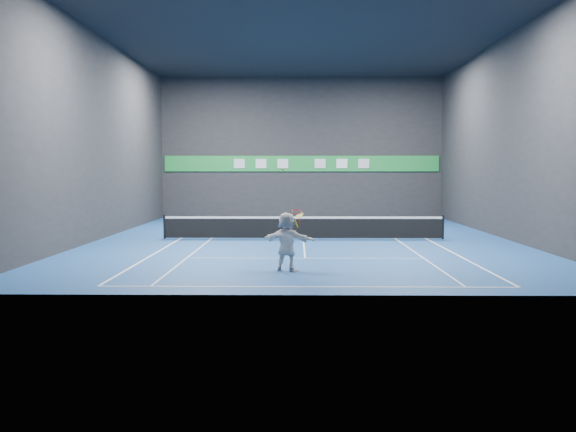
{
  "coord_description": "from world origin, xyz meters",
  "views": [
    {
      "loc": [
        -0.28,
        -28.41,
        3.01
      ],
      "look_at": [
        -0.59,
        -6.85,
        1.5
      ],
      "focal_mm": 40.0,
      "sensor_mm": 36.0,
      "label": 1
    }
  ],
  "objects_px": {
    "player": "(287,242)",
    "tennis_racket": "(297,214)",
    "tennis_ball": "(283,170)",
    "tennis_net": "(303,227)"
  },
  "relations": [
    {
      "from": "player",
      "to": "tennis_ball",
      "type": "height_order",
      "value": "tennis_ball"
    },
    {
      "from": "player",
      "to": "tennis_racket",
      "type": "distance_m",
      "value": 0.89
    },
    {
      "from": "tennis_ball",
      "to": "tennis_net",
      "type": "xyz_separation_m",
      "value": [
        0.71,
        9.21,
        -2.52
      ]
    },
    {
      "from": "tennis_ball",
      "to": "tennis_net",
      "type": "height_order",
      "value": "tennis_ball"
    },
    {
      "from": "tennis_net",
      "to": "tennis_racket",
      "type": "bearing_deg",
      "value": -91.76
    },
    {
      "from": "tennis_ball",
      "to": "tennis_net",
      "type": "distance_m",
      "value": 9.58
    },
    {
      "from": "player",
      "to": "tennis_racket",
      "type": "height_order",
      "value": "tennis_racket"
    },
    {
      "from": "tennis_racket",
      "to": "player",
      "type": "bearing_deg",
      "value": -171.08
    },
    {
      "from": "player",
      "to": "tennis_racket",
      "type": "bearing_deg",
      "value": -146.99
    },
    {
      "from": "tennis_ball",
      "to": "tennis_racket",
      "type": "relative_size",
      "value": 0.12
    }
  ]
}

